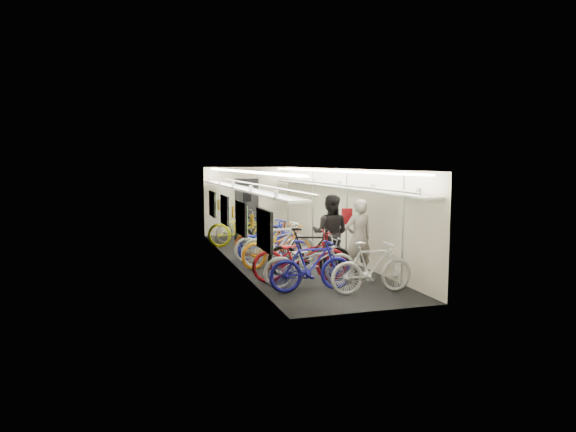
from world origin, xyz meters
TOP-DOWN VIEW (x-y plane):
  - train_car_shell at (-0.36, 0.71)m, footprint 10.00×10.00m
  - bicycle_0 at (-0.45, -3.03)m, footprint 2.00×0.70m
  - bicycle_1 at (-0.54, -3.37)m, footprint 1.75×0.51m
  - bicycle_2 at (-0.49, -2.53)m, footprint 2.16×0.94m
  - bicycle_3 at (-0.18, -2.19)m, footprint 1.93×1.17m
  - bicycle_4 at (-0.53, -0.87)m, footprint 2.07×1.12m
  - bicycle_5 at (-0.49, -0.89)m, footprint 1.93×0.54m
  - bicycle_6 at (-0.49, -0.22)m, footprint 2.02×0.84m
  - bicycle_7 at (-0.50, 0.12)m, footprint 1.90×1.00m
  - bicycle_8 at (-0.36, 0.77)m, footprint 1.88×0.93m
  - bicycle_9 at (-0.23, 2.34)m, footprint 1.64×0.76m
  - bicycle_10 at (-0.74, 2.28)m, footprint 2.24×1.48m
  - bicycle_11 at (0.53, -3.90)m, footprint 1.74×0.51m
  - bicycle_12 at (-0.53, 3.40)m, footprint 2.03×1.30m
  - passenger_near at (0.90, -2.46)m, footprint 0.66×0.45m
  - passenger_mid at (0.51, -1.76)m, footprint 1.12×1.06m
  - backpack at (1.00, -1.57)m, footprint 0.29×0.23m

SIDE VIEW (x-z plane):
  - bicycle_8 at x=-0.36m, z-range 0.00..0.95m
  - bicycle_9 at x=-0.23m, z-range 0.00..0.95m
  - bicycle_12 at x=-0.53m, z-range 0.00..1.01m
  - bicycle_4 at x=-0.53m, z-range 0.00..1.03m
  - bicycle_6 at x=-0.49m, z-range 0.00..1.03m
  - bicycle_11 at x=0.53m, z-range 0.00..1.04m
  - bicycle_1 at x=-0.54m, z-range 0.00..1.05m
  - bicycle_0 at x=-0.45m, z-range 0.00..1.05m
  - bicycle_7 at x=-0.50m, z-range 0.00..1.10m
  - bicycle_2 at x=-0.49m, z-range 0.00..1.10m
  - bicycle_10 at x=-0.74m, z-range 0.00..1.11m
  - bicycle_3 at x=-0.18m, z-range 0.00..1.12m
  - bicycle_5 at x=-0.49m, z-range 0.00..1.16m
  - passenger_near at x=0.90m, z-range 0.00..1.75m
  - passenger_mid at x=0.51m, z-range 0.00..1.82m
  - backpack at x=1.00m, z-range 1.09..1.47m
  - train_car_shell at x=-0.36m, z-range -3.34..6.66m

